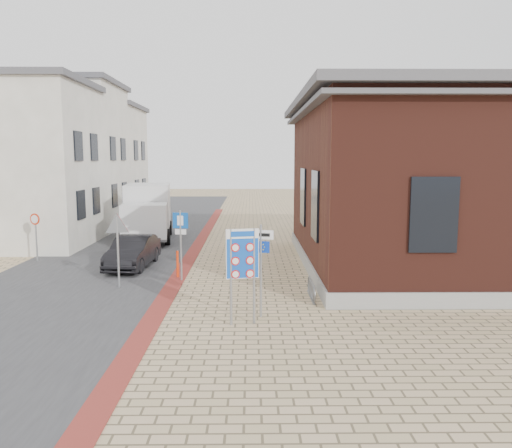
# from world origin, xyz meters

# --- Properties ---
(ground) EXTENTS (120.00, 120.00, 0.00)m
(ground) POSITION_xyz_m (0.00, 0.00, 0.00)
(ground) COLOR tan
(ground) RESTS_ON ground
(road_strip) EXTENTS (7.00, 60.00, 0.02)m
(road_strip) POSITION_xyz_m (-5.50, 15.00, 0.01)
(road_strip) COLOR #38383A
(road_strip) RESTS_ON ground
(curb_strip) EXTENTS (0.60, 40.00, 0.02)m
(curb_strip) POSITION_xyz_m (-2.00, 10.00, 0.01)
(curb_strip) COLOR maroon
(curb_strip) RESTS_ON ground
(brick_building) EXTENTS (13.00, 13.00, 6.80)m
(brick_building) POSITION_xyz_m (8.99, 7.00, 3.49)
(brick_building) COLOR gray
(brick_building) RESTS_ON ground
(townhouse_near) EXTENTS (7.40, 6.40, 8.30)m
(townhouse_near) POSITION_xyz_m (-10.99, 12.00, 4.17)
(townhouse_near) COLOR beige
(townhouse_near) RESTS_ON ground
(townhouse_mid) EXTENTS (7.40, 6.40, 9.10)m
(townhouse_mid) POSITION_xyz_m (-10.99, 18.00, 4.57)
(townhouse_mid) COLOR beige
(townhouse_mid) RESTS_ON ground
(townhouse_far) EXTENTS (7.40, 6.40, 8.30)m
(townhouse_far) POSITION_xyz_m (-10.99, 24.00, 4.17)
(townhouse_far) COLOR beige
(townhouse_far) RESTS_ON ground
(bike_rack) EXTENTS (0.08, 1.80, 0.60)m
(bike_rack) POSITION_xyz_m (2.65, 2.20, 0.26)
(bike_rack) COLOR slate
(bike_rack) RESTS_ON ground
(sedan) EXTENTS (1.59, 3.99, 1.29)m
(sedan) POSITION_xyz_m (-4.07, 6.77, 0.64)
(sedan) COLOR black
(sedan) RESTS_ON ground
(box_truck) EXTENTS (3.03, 5.99, 3.00)m
(box_truck) POSITION_xyz_m (-4.89, 13.74, 1.55)
(box_truck) COLOR slate
(box_truck) RESTS_ON ground
(border_sign) EXTENTS (0.87, 0.22, 2.59)m
(border_sign) POSITION_xyz_m (0.50, -0.31, 1.85)
(border_sign) COLOR gray
(border_sign) RESTS_ON ground
(essen_sign) EXTENTS (0.69, 0.21, 2.62)m
(essen_sign) POSITION_xyz_m (1.00, 0.30, 1.75)
(essen_sign) COLOR gray
(essen_sign) RESTS_ON ground
(parking_sign) EXTENTS (0.56, 0.15, 2.57)m
(parking_sign) POSITION_xyz_m (-1.80, 4.50, 1.76)
(parking_sign) COLOR gray
(parking_sign) RESTS_ON ground
(yield_sign) EXTENTS (0.90, 0.18, 2.54)m
(yield_sign) POSITION_xyz_m (-3.80, 3.50, 1.94)
(yield_sign) COLOR gray
(yield_sign) RESTS_ON ground
(speed_sign) EXTENTS (0.47, 0.19, 2.09)m
(speed_sign) POSITION_xyz_m (-8.50, 8.00, 1.37)
(speed_sign) COLOR gray
(speed_sign) RESTS_ON ground
(bollard) EXTENTS (0.11, 0.11, 1.01)m
(bollard) POSITION_xyz_m (-2.01, 5.00, 0.50)
(bollard) COLOR red
(bollard) RESTS_ON ground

